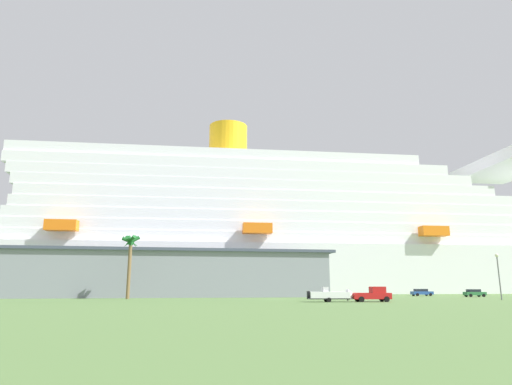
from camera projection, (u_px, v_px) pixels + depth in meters
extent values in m
plane|color=#4C6B38|center=(262.00, 295.00, 106.15)|extent=(600.00, 600.00, 0.00)
cube|color=white|center=(331.00, 270.00, 137.55)|extent=(221.99, 45.06, 14.03)
cube|color=white|center=(330.00, 243.00, 139.34)|extent=(195.42, 41.02, 3.07)
cube|color=white|center=(316.00, 234.00, 139.45)|extent=(183.03, 39.88, 3.07)
cube|color=white|center=(302.00, 224.00, 139.56)|extent=(171.39, 38.92, 3.07)
cube|color=white|center=(289.00, 214.00, 139.68)|extent=(159.79, 37.97, 3.07)
cube|color=white|center=(275.00, 205.00, 139.79)|extent=(149.10, 37.19, 3.07)
cube|color=white|center=(262.00, 195.00, 139.90)|extent=(142.54, 36.49, 3.07)
cube|color=white|center=(248.00, 185.00, 140.01)|extent=(136.75, 36.03, 3.07)
cube|color=white|center=(235.00, 176.00, 140.13)|extent=(130.71, 35.57, 3.07)
cube|color=white|center=(221.00, 166.00, 140.24)|extent=(121.70, 34.26, 3.07)
cube|color=white|center=(509.00, 166.00, 153.18)|extent=(23.88, 38.78, 4.00)
cylinder|color=yellow|center=(228.00, 144.00, 142.08)|extent=(12.94, 12.94, 11.99)
cube|color=orange|center=(62.00, 225.00, 113.19)|extent=(8.15, 3.59, 2.80)
cube|color=orange|center=(257.00, 228.00, 119.38)|extent=(8.15, 3.59, 2.80)
cube|color=orange|center=(434.00, 231.00, 125.57)|extent=(8.15, 3.59, 2.80)
cube|color=gray|center=(167.00, 275.00, 96.51)|extent=(69.00, 30.88, 9.10)
cube|color=#3F4759|center=(168.00, 253.00, 97.53)|extent=(71.76, 32.12, 0.60)
cube|color=red|center=(371.00, 296.00, 64.12)|extent=(5.60, 2.01, 0.90)
cube|color=red|center=(377.00, 290.00, 64.38)|extent=(2.02, 1.84, 0.90)
cube|color=#26333F|center=(382.00, 290.00, 64.41)|extent=(0.10, 1.68, 0.63)
cylinder|color=black|center=(382.00, 299.00, 65.14)|extent=(0.80, 0.28, 0.80)
cylinder|color=black|center=(387.00, 299.00, 63.19)|extent=(0.80, 0.28, 0.80)
cylinder|color=black|center=(357.00, 299.00, 64.87)|extent=(0.80, 0.28, 0.80)
cylinder|color=black|center=(361.00, 299.00, 62.92)|extent=(0.80, 0.28, 0.80)
cube|color=#595960|center=(329.00, 299.00, 63.57)|extent=(6.40, 1.72, 0.16)
cube|color=#595960|center=(355.00, 299.00, 63.85)|extent=(2.09, 0.12, 0.10)
cylinder|color=black|center=(326.00, 300.00, 64.45)|extent=(0.64, 0.22, 0.64)
cylinder|color=black|center=(329.00, 300.00, 62.59)|extent=(0.64, 0.22, 0.64)
cube|color=white|center=(329.00, 295.00, 63.68)|extent=(5.82, 1.91, 0.90)
cone|color=white|center=(351.00, 295.00, 63.93)|extent=(1.20, 1.71, 1.71)
cube|color=silver|center=(325.00, 289.00, 63.81)|extent=(0.80, 1.00, 0.70)
cube|color=black|center=(308.00, 295.00, 63.45)|extent=(0.36, 0.50, 1.10)
cylinder|color=brown|center=(129.00, 270.00, 78.38)|extent=(0.63, 0.63, 10.05)
cone|color=#195923|center=(133.00, 242.00, 79.42)|extent=(1.13, 2.97, 2.57)
cone|color=#195923|center=(133.00, 242.00, 79.76)|extent=(2.64, 2.41, 2.60)
cone|color=#195923|center=(130.00, 242.00, 79.79)|extent=(3.17, 2.02, 1.96)
cone|color=#195923|center=(129.00, 242.00, 79.43)|extent=(0.75, 3.18, 2.04)
cone|color=#195923|center=(129.00, 242.00, 79.12)|extent=(2.83, 2.41, 2.37)
cone|color=#195923|center=(132.00, 242.00, 79.13)|extent=(2.99, 2.15, 2.31)
sphere|color=#195923|center=(131.00, 243.00, 79.43)|extent=(1.10, 1.10, 1.10)
cylinder|color=slate|center=(499.00, 278.00, 73.10)|extent=(0.20, 0.20, 7.12)
sphere|color=#F9F2CC|center=(497.00, 255.00, 73.90)|extent=(0.56, 0.56, 0.56)
cube|color=yellow|center=(56.00, 294.00, 90.87)|extent=(4.75, 2.45, 0.70)
cube|color=#1E232D|center=(57.00, 291.00, 90.98)|extent=(2.75, 1.97, 0.55)
cylinder|color=black|center=(46.00, 295.00, 90.04)|extent=(0.69, 0.32, 0.66)
cylinder|color=black|center=(51.00, 295.00, 91.77)|extent=(0.69, 0.32, 0.66)
cylinder|color=black|center=(60.00, 295.00, 89.81)|extent=(0.69, 0.32, 0.66)
cylinder|color=black|center=(65.00, 295.00, 91.55)|extent=(0.69, 0.32, 0.66)
cube|color=#264C99|center=(422.00, 293.00, 99.84)|extent=(4.88, 2.13, 0.70)
cube|color=#1E232D|center=(421.00, 290.00, 99.94)|extent=(2.77, 1.84, 0.55)
cylinder|color=black|center=(426.00, 294.00, 100.88)|extent=(0.67, 0.25, 0.66)
cylinder|color=black|center=(431.00, 295.00, 99.04)|extent=(0.67, 0.25, 0.66)
cylinder|color=black|center=(414.00, 294.00, 100.50)|extent=(0.67, 0.25, 0.66)
cylinder|color=black|center=(417.00, 295.00, 98.66)|extent=(0.67, 0.25, 0.66)
cube|color=#2D723F|center=(475.00, 294.00, 91.64)|extent=(4.27, 1.93, 0.70)
cube|color=#1E232D|center=(473.00, 291.00, 91.76)|extent=(2.41, 1.71, 0.55)
cylinder|color=black|center=(479.00, 295.00, 92.54)|extent=(0.66, 0.23, 0.66)
cylinder|color=black|center=(484.00, 295.00, 90.74)|extent=(0.66, 0.23, 0.66)
cylinder|color=black|center=(466.00, 295.00, 92.40)|extent=(0.66, 0.23, 0.66)
cylinder|color=black|center=(471.00, 295.00, 90.60)|extent=(0.66, 0.23, 0.66)
cube|color=silver|center=(307.00, 293.00, 95.04)|extent=(5.02, 2.67, 0.70)
cube|color=#1E232D|center=(308.00, 290.00, 95.15)|extent=(2.92, 2.14, 0.55)
cylinder|color=black|center=(300.00, 295.00, 94.18)|extent=(0.69, 0.33, 0.66)
cylinder|color=black|center=(300.00, 295.00, 96.04)|extent=(0.69, 0.33, 0.66)
cylinder|color=black|center=(315.00, 295.00, 93.90)|extent=(0.69, 0.33, 0.66)
cylinder|color=black|center=(314.00, 295.00, 95.76)|extent=(0.69, 0.33, 0.66)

